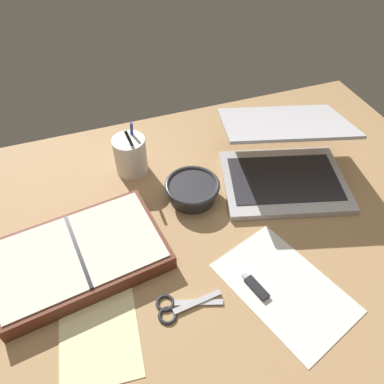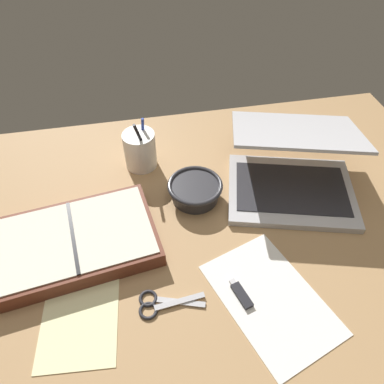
% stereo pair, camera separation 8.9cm
% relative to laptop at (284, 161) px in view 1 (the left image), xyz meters
% --- Properties ---
extents(desk_top, '(1.40, 1.00, 0.02)m').
position_rel_laptop_xyz_m(desk_top, '(-0.25, -0.12, -0.06)').
color(desk_top, tan).
rests_on(desk_top, ground).
extents(laptop, '(0.40, 0.41, 0.17)m').
position_rel_laptop_xyz_m(laptop, '(0.00, 0.00, 0.00)').
color(laptop, '#B7B7BC').
rests_on(laptop, desk_top).
extents(bowl, '(0.14, 0.14, 0.05)m').
position_rel_laptop_xyz_m(bowl, '(-0.26, 0.00, -0.03)').
color(bowl, '#2D2D33').
rests_on(bowl, desk_top).
extents(pen_cup, '(0.09, 0.09, 0.16)m').
position_rel_laptop_xyz_m(pen_cup, '(-0.38, 0.16, -0.00)').
color(pen_cup, white).
rests_on(pen_cup, desk_top).
extents(planner, '(0.39, 0.28, 0.04)m').
position_rel_laptop_xyz_m(planner, '(-0.56, -0.10, -0.03)').
color(planner, brown).
rests_on(planner, desk_top).
extents(scissors, '(0.14, 0.07, 0.01)m').
position_rel_laptop_xyz_m(scissors, '(-0.39, -0.28, -0.05)').
color(scissors, '#B7B7BC').
rests_on(scissors, desk_top).
extents(paper_sheet_front, '(0.26, 0.32, 0.00)m').
position_rel_laptop_xyz_m(paper_sheet_front, '(-0.16, -0.31, -0.05)').
color(paper_sheet_front, white).
rests_on(paper_sheet_front, desk_top).
extents(paper_sheet_beside_planner, '(0.17, 0.26, 0.00)m').
position_rel_laptop_xyz_m(paper_sheet_beside_planner, '(-0.55, -0.25, -0.05)').
color(paper_sheet_beside_planner, '#F4EFB2').
rests_on(paper_sheet_beside_planner, desk_top).
extents(usb_drive, '(0.04, 0.07, 0.01)m').
position_rel_laptop_xyz_m(usb_drive, '(-0.22, -0.29, -0.05)').
color(usb_drive, black).
rests_on(usb_drive, desk_top).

